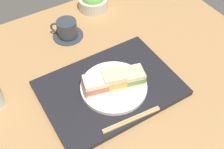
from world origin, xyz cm
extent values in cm
cube|color=tan|center=(0.00, 0.00, -1.50)|extent=(140.00, 100.00, 3.00)
cube|color=black|center=(5.39, -4.82, 0.98)|extent=(45.60, 32.72, 1.96)
cylinder|color=silver|center=(6.11, -6.09, 2.63)|extent=(22.53, 22.53, 1.34)
cube|color=#EFE5C1|center=(-0.25, -4.51, 4.03)|extent=(8.62, 7.80, 1.46)
cube|color=#CC6B4C|center=(-0.25, -4.51, 5.88)|extent=(9.08, 8.10, 2.25)
cube|color=#EFE5C1|center=(-0.25, -4.51, 7.73)|extent=(8.62, 7.80, 1.46)
cube|color=beige|center=(6.11, -6.09, 4.15)|extent=(8.62, 7.80, 1.69)
cube|color=gold|center=(6.11, -6.09, 6.27)|extent=(8.78, 7.87, 2.55)
cube|color=beige|center=(6.11, -6.09, 8.40)|extent=(8.62, 7.80, 1.69)
cube|color=beige|center=(12.46, -7.68, 4.03)|extent=(8.62, 7.80, 1.45)
cube|color=#669347|center=(12.46, -7.68, 5.66)|extent=(8.82, 8.05, 1.80)
cube|color=beige|center=(12.46, -7.68, 7.28)|extent=(8.62, 7.80, 1.45)
cylinder|color=beige|center=(23.55, 39.86, 2.57)|extent=(13.17, 13.17, 5.13)
cube|color=tan|center=(4.11, -20.15, 2.31)|extent=(19.73, 2.43, 0.70)
cube|color=tan|center=(4.16, -19.55, 2.31)|extent=(19.73, 2.43, 0.70)
cylinder|color=#333842|center=(5.28, 28.32, 0.40)|extent=(12.47, 12.47, 0.80)
cylinder|color=#333842|center=(5.28, 28.32, 4.10)|extent=(8.02, 8.02, 6.60)
cylinder|color=black|center=(5.28, 28.32, 7.00)|extent=(7.38, 7.38, 0.40)
torus|color=#333842|center=(1.58, 31.06, 4.10)|extent=(4.09, 3.32, 4.50)
camera|label=1|loc=(-25.94, -57.68, 77.23)|focal=45.88mm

